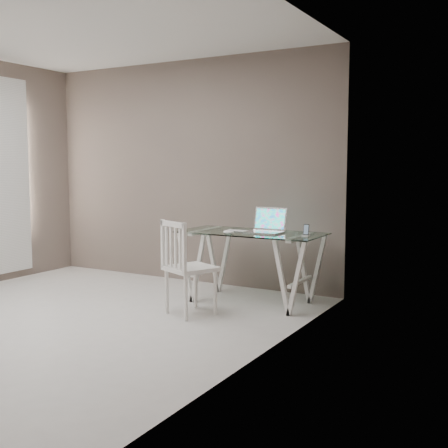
# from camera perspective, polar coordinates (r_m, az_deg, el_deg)

# --- Properties ---
(room) EXTENTS (4.50, 4.52, 2.71)m
(room) POSITION_cam_1_polar(r_m,az_deg,el_deg) (5.26, -17.90, 8.76)
(room) COLOR beige
(room) RESTS_ON ground
(desk) EXTENTS (1.50, 0.70, 0.75)m
(desk) POSITION_cam_1_polar(r_m,az_deg,el_deg) (5.87, 2.73, -4.34)
(desk) COLOR silver
(desk) RESTS_ON ground
(chair) EXTENTS (0.55, 0.55, 0.92)m
(chair) POSITION_cam_1_polar(r_m,az_deg,el_deg) (5.36, -4.08, -4.01)
(chair) COLOR white
(chair) RESTS_ON ground
(laptop) EXTENTS (0.36, 0.31, 0.25)m
(laptop) POSITION_cam_1_polar(r_m,az_deg,el_deg) (5.80, 4.36, -0.26)
(laptop) COLOR silver
(laptop) RESTS_ON desk
(keyboard) EXTENTS (0.30, 0.13, 0.01)m
(keyboard) POSITION_cam_1_polar(r_m,az_deg,el_deg) (5.86, 1.54, -0.72)
(keyboard) COLOR silver
(keyboard) RESTS_ON desk
(mouse) EXTENTS (0.12, 0.07, 0.04)m
(mouse) POSITION_cam_1_polar(r_m,az_deg,el_deg) (5.65, 0.48, -0.82)
(mouse) COLOR white
(mouse) RESTS_ON desk
(phone_dock) EXTENTS (0.06, 0.06, 0.12)m
(phone_dock) POSITION_cam_1_polar(r_m,az_deg,el_deg) (5.51, 8.33, -0.91)
(phone_dock) COLOR white
(phone_dock) RESTS_ON desk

